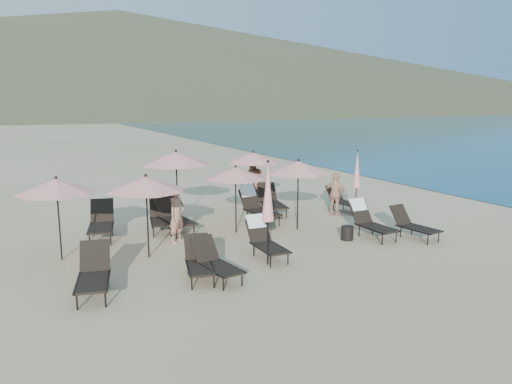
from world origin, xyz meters
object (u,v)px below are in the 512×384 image
lounger_7 (160,217)px  umbrella_open_0 (146,184)px  umbrella_open_1 (236,173)px  umbrella_open_5 (56,186)px  lounger_1 (199,260)px  beachgoer_a (177,215)px  lounger_5 (413,224)px  lounger_10 (272,201)px  side_table_1 (347,233)px  lounger_4 (370,220)px  lounger_11 (343,200)px  umbrella_closed_0 (268,193)px  side_table_0 (209,263)px  umbrella_closed_1 (357,170)px  umbrella_open_2 (298,167)px  beachgoer_b (253,181)px  lounger_3 (265,239)px  umbrella_open_3 (176,158)px  umbrella_open_4 (253,158)px  lounger_0 (94,273)px  lounger_2 (215,262)px  beachgoer_c (336,194)px  lounger_6 (101,222)px  lounger_8 (174,216)px  lounger_9 (257,205)px

lounger_7 → umbrella_open_0: 3.12m
umbrella_open_1 → umbrella_open_5: (-5.16, -0.34, 0.07)m
lounger_1 → beachgoer_a: 3.09m
lounger_5 → lounger_7: lounger_7 is taller
lounger_10 → side_table_1: bearing=-73.5°
lounger_4 → umbrella_open_0: bearing=170.3°
lounger_7 → lounger_11: 6.86m
umbrella_closed_0 → side_table_0: umbrella_closed_0 is taller
umbrella_closed_1 → lounger_10: bearing=148.3°
umbrella_open_1 → side_table_1: umbrella_open_1 is taller
umbrella_open_2 → lounger_7: bearing=154.1°
lounger_4 → umbrella_closed_1: 3.02m
umbrella_closed_0 → beachgoer_b: umbrella_closed_0 is taller
umbrella_open_5 → lounger_3: bearing=-24.5°
lounger_3 → umbrella_open_3: (-0.93, 4.42, 1.71)m
lounger_1 → beachgoer_a: size_ratio=1.00×
lounger_1 → lounger_7: 4.57m
lounger_11 → umbrella_open_4: bearing=139.5°
umbrella_open_2 → side_table_1: (0.71, -1.66, -1.80)m
lounger_3 → umbrella_open_1: size_ratio=0.78×
lounger_0 → umbrella_open_2: (6.68, 2.53, 1.55)m
lounger_4 → umbrella_open_5: (-8.58, 1.91, 1.44)m
side_table_0 → beachgoer_b: beachgoer_b is taller
lounger_2 → lounger_11: size_ratio=1.01×
lounger_7 → umbrella_open_1: bearing=-20.2°
umbrella_open_0 → umbrella_open_2: 5.01m
lounger_7 → beachgoer_c: beachgoer_c is taller
lounger_5 → lounger_7: 7.79m
lounger_6 → lounger_8: size_ratio=1.03×
lounger_6 → beachgoer_a: size_ratio=1.18×
lounger_1 → lounger_3: size_ratio=1.00×
umbrella_closed_0 → lounger_9: bearing=66.4°
umbrella_open_0 → lounger_0: bearing=-131.5°
umbrella_closed_1 → beachgoer_c: (-0.67, 0.31, -0.87)m
lounger_2 → umbrella_open_4: 7.66m
beachgoer_a → umbrella_open_0: bearing=-172.7°
umbrella_closed_0 → lounger_8: bearing=104.8°
side_table_0 → umbrella_open_4: bearing=54.6°
lounger_1 → lounger_4: lounger_4 is taller
lounger_11 → umbrella_open_1: umbrella_open_1 is taller
umbrella_open_1 → umbrella_closed_1: (4.80, 0.18, -0.23)m
umbrella_open_0 → umbrella_closed_0: 3.18m
lounger_4 → umbrella_open_3: 6.47m
lounger_0 → lounger_11: (9.62, 4.06, -0.05)m
lounger_0 → lounger_9: lounger_9 is taller
lounger_0 → lounger_4: 8.25m
lounger_6 → umbrella_open_1: (3.85, -1.28, 1.38)m
lounger_3 → lounger_8: lounger_8 is taller
lounger_5 → lounger_3: bearing=168.4°
umbrella_open_1 → beachgoer_b: (2.29, 3.36, -0.93)m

